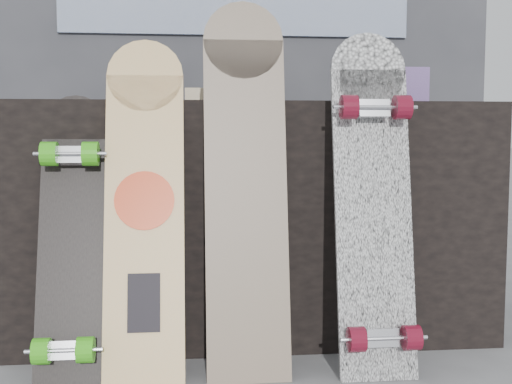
{
  "coord_description": "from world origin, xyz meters",
  "views": [
    {
      "loc": [
        -0.21,
        -1.75,
        0.7
      ],
      "look_at": [
        -0.01,
        0.2,
        0.52
      ],
      "focal_mm": 45.0,
      "sensor_mm": 36.0,
      "label": 1
    }
  ],
  "objects": [
    {
      "name": "longboard_geisha",
      "position": [
        -0.35,
        0.12,
        0.52
      ],
      "size": [
        0.23,
        0.29,
        0.98
      ],
      "rotation": [
        -0.28,
        0.0,
        0.0
      ],
      "color": "#CFBF8B",
      "rests_on": "ground"
    },
    {
      "name": "ground",
      "position": [
        0.0,
        0.0,
        0.0
      ],
      "size": [
        60.0,
        60.0,
        0.0
      ],
      "primitive_type": "plane",
      "color": "slate",
      "rests_on": "ground"
    },
    {
      "name": "vendor_table",
      "position": [
        0.0,
        0.5,
        0.4
      ],
      "size": [
        1.6,
        0.6,
        0.8
      ],
      "primitive_type": "cube",
      "color": "black",
      "rests_on": "ground"
    },
    {
      "name": "skateboard_dark",
      "position": [
        -0.56,
        0.1,
        0.42
      ],
      "size": [
        0.19,
        0.33,
        0.82
      ],
      "rotation": [
        -0.31,
        0.0,
        0.0
      ],
      "color": "black",
      "rests_on": "ground"
    },
    {
      "name": "booth",
      "position": [
        0.0,
        1.35,
        1.1
      ],
      "size": [
        2.4,
        0.22,
        2.2
      ],
      "color": "#36363B",
      "rests_on": "ground"
    },
    {
      "name": "longboard_celtic",
      "position": [
        -0.05,
        0.11,
        0.58
      ],
      "size": [
        0.24,
        0.24,
        1.1
      ],
      "rotation": [
        -0.2,
        0.0,
        0.0
      ],
      "color": "tan",
      "rests_on": "ground"
    },
    {
      "name": "longboard_cascadia",
      "position": [
        0.31,
        0.05,
        0.51
      ],
      "size": [
        0.23,
        0.27,
        1.0
      ],
      "rotation": [
        -0.19,
        0.0,
        0.0
      ],
      "color": "white",
      "rests_on": "ground"
    },
    {
      "name": "merch_box_flat",
      "position": [
        -0.12,
        0.59,
        0.83
      ],
      "size": [
        0.22,
        0.1,
        0.06
      ],
      "primitive_type": "cube",
      "color": "#D1B78C",
      "rests_on": "vendor_table"
    },
    {
      "name": "merch_box_purple",
      "position": [
        -0.39,
        0.55,
        0.85
      ],
      "size": [
        0.18,
        0.12,
        0.1
      ],
      "primitive_type": "cube",
      "color": "#583C7A",
      "rests_on": "vendor_table"
    },
    {
      "name": "merch_box_small",
      "position": [
        0.51,
        0.41,
        0.86
      ],
      "size": [
        0.14,
        0.14,
        0.12
      ],
      "primitive_type": "cube",
      "color": "#583C7A",
      "rests_on": "vendor_table"
    }
  ]
}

